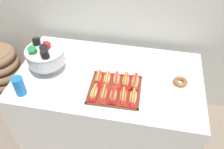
# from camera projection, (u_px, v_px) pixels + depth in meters

# --- Properties ---
(ground_plane) EXTENTS (10.00, 10.00, 0.00)m
(ground_plane) POSITION_uv_depth(u_px,v_px,m) (109.00, 127.00, 2.52)
(ground_plane) COLOR #7A6B5B
(buffet_table) EXTENTS (1.56, 0.88, 0.76)m
(buffet_table) POSITION_uv_depth(u_px,v_px,m) (109.00, 103.00, 2.25)
(buffet_table) COLOR white
(buffet_table) RESTS_ON ground_plane
(floor_vase) EXTENTS (0.47, 0.47, 1.20)m
(floor_vase) POSITION_uv_depth(u_px,v_px,m) (4.00, 74.00, 2.67)
(floor_vase) COLOR brown
(floor_vase) RESTS_ON ground_plane
(serving_tray) EXTENTS (0.42, 0.37, 0.01)m
(serving_tray) POSITION_uv_depth(u_px,v_px,m) (115.00, 90.00, 1.87)
(serving_tray) COLOR #56331E
(serving_tray) RESTS_ON buffet_table
(hot_dog_0) EXTENTS (0.06, 0.17, 0.06)m
(hot_dog_0) POSITION_uv_depth(u_px,v_px,m) (94.00, 93.00, 1.81)
(hot_dog_0) COLOR #B21414
(hot_dog_0) RESTS_ON serving_tray
(hot_dog_1) EXTENTS (0.06, 0.18, 0.06)m
(hot_dog_1) POSITION_uv_depth(u_px,v_px,m) (103.00, 94.00, 1.80)
(hot_dog_1) COLOR red
(hot_dog_1) RESTS_ON serving_tray
(hot_dog_2) EXTENTS (0.07, 0.16, 0.06)m
(hot_dog_2) POSITION_uv_depth(u_px,v_px,m) (113.00, 95.00, 1.79)
(hot_dog_2) COLOR #B21414
(hot_dog_2) RESTS_ON serving_tray
(hot_dog_3) EXTENTS (0.07, 0.17, 0.06)m
(hot_dog_3) POSITION_uv_depth(u_px,v_px,m) (123.00, 96.00, 1.78)
(hot_dog_3) COLOR red
(hot_dog_3) RESTS_ON serving_tray
(hot_dog_4) EXTENTS (0.07, 0.18, 0.06)m
(hot_dog_4) POSITION_uv_depth(u_px,v_px,m) (133.00, 97.00, 1.77)
(hot_dog_4) COLOR red
(hot_dog_4) RESTS_ON serving_tray
(hot_dog_5) EXTENTS (0.06, 0.16, 0.06)m
(hot_dog_5) POSITION_uv_depth(u_px,v_px,m) (98.00, 78.00, 1.93)
(hot_dog_5) COLOR red
(hot_dog_5) RESTS_ON serving_tray
(hot_dog_6) EXTENTS (0.07, 0.16, 0.06)m
(hot_dog_6) POSITION_uv_depth(u_px,v_px,m) (107.00, 79.00, 1.92)
(hot_dog_6) COLOR red
(hot_dog_6) RESTS_ON serving_tray
(hot_dog_7) EXTENTS (0.07, 0.17, 0.06)m
(hot_dog_7) POSITION_uv_depth(u_px,v_px,m) (116.00, 80.00, 1.91)
(hot_dog_7) COLOR red
(hot_dog_7) RESTS_ON serving_tray
(hot_dog_8) EXTENTS (0.07, 0.17, 0.06)m
(hot_dog_8) POSITION_uv_depth(u_px,v_px,m) (126.00, 81.00, 1.90)
(hot_dog_8) COLOR #B21414
(hot_dog_8) RESTS_ON serving_tray
(hot_dog_9) EXTENTS (0.07, 0.18, 0.06)m
(hot_dog_9) POSITION_uv_depth(u_px,v_px,m) (135.00, 82.00, 1.89)
(hot_dog_9) COLOR red
(hot_dog_9) RESTS_ON serving_tray
(punch_bowl) EXTENTS (0.32, 0.32, 0.27)m
(punch_bowl) POSITION_uv_depth(u_px,v_px,m) (45.00, 55.00, 1.95)
(punch_bowl) COLOR silver
(punch_bowl) RESTS_ON buffet_table
(cup_stack) EXTENTS (0.08, 0.08, 0.16)m
(cup_stack) POSITION_uv_depth(u_px,v_px,m) (19.00, 86.00, 1.80)
(cup_stack) COLOR blue
(cup_stack) RESTS_ON buffet_table
(donut) EXTENTS (0.12, 0.12, 0.04)m
(donut) POSITION_uv_depth(u_px,v_px,m) (180.00, 82.00, 1.92)
(donut) COLOR brown
(donut) RESTS_ON buffet_table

